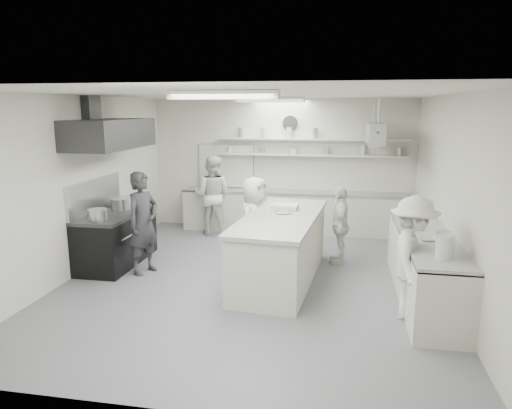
% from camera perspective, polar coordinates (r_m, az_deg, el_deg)
% --- Properties ---
extents(floor, '(6.00, 7.00, 0.02)m').
position_cam_1_polar(floor, '(7.87, -0.36, -9.20)').
color(floor, slate).
rests_on(floor, ground).
extents(ceiling, '(6.00, 7.00, 0.02)m').
position_cam_1_polar(ceiling, '(7.35, -0.39, 13.35)').
color(ceiling, silver).
rests_on(ceiling, wall_back).
extents(wall_back, '(6.00, 0.04, 3.00)m').
position_cam_1_polar(wall_back, '(10.89, 3.08, 4.85)').
color(wall_back, beige).
rests_on(wall_back, floor).
extents(wall_front, '(6.00, 0.04, 3.00)m').
position_cam_1_polar(wall_front, '(4.18, -9.44, -6.60)').
color(wall_front, beige).
rests_on(wall_front, floor).
extents(wall_left, '(0.04, 7.00, 3.00)m').
position_cam_1_polar(wall_left, '(8.54, -20.58, 2.21)').
color(wall_left, beige).
rests_on(wall_left, floor).
extents(wall_right, '(0.04, 7.00, 3.00)m').
position_cam_1_polar(wall_right, '(7.52, 22.71, 0.84)').
color(wall_right, beige).
rests_on(wall_right, floor).
extents(stove, '(0.80, 1.80, 0.90)m').
position_cam_1_polar(stove, '(8.91, -16.57, -4.07)').
color(stove, black).
rests_on(stove, floor).
extents(exhaust_hood, '(0.85, 2.00, 0.50)m').
position_cam_1_polar(exhaust_hood, '(8.61, -17.31, 8.20)').
color(exhaust_hood, '#333335').
rests_on(exhaust_hood, wall_left).
extents(back_counter, '(5.00, 0.60, 0.92)m').
position_cam_1_polar(back_counter, '(10.74, 4.40, -0.90)').
color(back_counter, beige).
rests_on(back_counter, floor).
extents(shelf_lower, '(4.20, 0.26, 0.04)m').
position_cam_1_polar(shelf_lower, '(10.66, 6.75, 5.99)').
color(shelf_lower, beige).
rests_on(shelf_lower, wall_back).
extents(shelf_upper, '(4.20, 0.26, 0.04)m').
position_cam_1_polar(shelf_upper, '(10.64, 6.80, 7.87)').
color(shelf_upper, beige).
rests_on(shelf_upper, wall_back).
extents(pass_through_window, '(1.30, 0.04, 1.00)m').
position_cam_1_polar(pass_through_window, '(11.11, -3.62, 4.72)').
color(pass_through_window, black).
rests_on(pass_through_window, wall_back).
extents(wall_clock, '(0.32, 0.05, 0.32)m').
position_cam_1_polar(wall_clock, '(10.75, 4.18, 9.83)').
color(wall_clock, white).
rests_on(wall_clock, wall_back).
extents(right_counter, '(0.74, 3.30, 0.94)m').
position_cam_1_polar(right_counter, '(7.51, 19.78, -7.08)').
color(right_counter, beige).
rests_on(right_counter, floor).
extents(pot_rack, '(0.30, 1.60, 0.40)m').
position_cam_1_polar(pot_rack, '(9.65, 14.25, 8.40)').
color(pot_rack, '#B4B6BB').
rests_on(pot_rack, ceiling).
extents(light_fixture_front, '(1.30, 0.25, 0.10)m').
position_cam_1_polar(light_fixture_front, '(5.59, -3.94, 13.12)').
color(light_fixture_front, beige).
rests_on(light_fixture_front, ceiling).
extents(light_fixture_rear, '(1.30, 0.25, 0.10)m').
position_cam_1_polar(light_fixture_rear, '(9.13, 1.77, 12.59)').
color(light_fixture_rear, beige).
rests_on(light_fixture_rear, ceiling).
extents(prep_island, '(1.29, 2.89, 1.04)m').
position_cam_1_polar(prep_island, '(7.75, 3.03, -5.42)').
color(prep_island, beige).
rests_on(prep_island, floor).
extents(stove_pot, '(0.37, 0.37, 0.25)m').
position_cam_1_polar(stove_pot, '(8.99, -16.07, -0.06)').
color(stove_pot, '#B4B6BB').
rests_on(stove_pot, stove).
extents(cook_stove, '(0.63, 0.75, 1.76)m').
position_cam_1_polar(cook_stove, '(8.18, -13.53, -2.20)').
color(cook_stove, '#2C2C2F').
rests_on(cook_stove, floor).
extents(cook_back, '(0.88, 0.69, 1.77)m').
position_cam_1_polar(cook_back, '(10.50, -5.33, 1.15)').
color(cook_back, silver).
rests_on(cook_back, floor).
extents(cook_island_left, '(0.77, 0.93, 1.63)m').
position_cam_1_polar(cook_island_left, '(8.24, -0.19, -2.24)').
color(cook_island_left, silver).
rests_on(cook_island_left, floor).
extents(cook_island_right, '(0.36, 0.84, 1.42)m').
position_cam_1_polar(cook_island_right, '(8.65, 10.18, -2.46)').
color(cook_island_right, silver).
rests_on(cook_island_right, floor).
extents(cook_right, '(0.78, 1.17, 1.68)m').
position_cam_1_polar(cook_right, '(6.60, 18.48, -6.19)').
color(cook_right, silver).
rests_on(cook_right, floor).
extents(bowl_island_a, '(0.35, 0.35, 0.07)m').
position_cam_1_polar(bowl_island_a, '(7.78, 3.25, -1.14)').
color(bowl_island_a, '#B4B6BB').
rests_on(bowl_island_a, prep_island).
extents(bowl_island_b, '(0.22, 0.22, 0.06)m').
position_cam_1_polar(bowl_island_b, '(7.69, 1.30, -1.31)').
color(bowl_island_b, beige).
rests_on(bowl_island_b, prep_island).
extents(bowl_right, '(0.31, 0.31, 0.06)m').
position_cam_1_polar(bowl_right, '(7.04, 20.06, -4.07)').
color(bowl_right, beige).
rests_on(bowl_right, right_counter).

